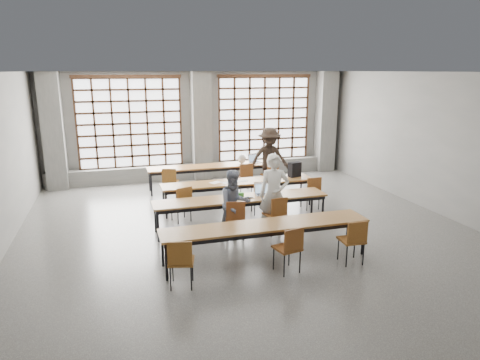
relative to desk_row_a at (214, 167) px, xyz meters
name	(u,v)px	position (x,y,z in m)	size (l,w,h in m)	color
floor	(250,233)	(-0.09, -3.85, -0.66)	(11.00, 11.00, 0.00)	#4D4D4A
ceiling	(251,72)	(-0.09, -3.85, 2.84)	(11.00, 11.00, 0.00)	silver
wall_back	(200,125)	(-0.09, 1.65, 1.09)	(10.00, 10.00, 0.00)	slate
wall_front	(429,266)	(-0.09, -9.35, 1.09)	(10.00, 10.00, 0.00)	slate
wall_right	(444,145)	(4.91, -3.85, 1.09)	(11.00, 11.00, 0.00)	slate
column_left	(53,132)	(-4.59, 1.37, 1.09)	(0.60, 0.55, 3.50)	#5D5D5A
column_mid	(201,126)	(-0.09, 1.37, 1.09)	(0.60, 0.55, 3.50)	#5D5D5A
column_right	(326,122)	(4.41, 1.37, 1.09)	(0.60, 0.55, 3.50)	#5D5D5A
window_left	(130,123)	(-2.34, 1.57, 1.24)	(3.32, 0.12, 3.00)	white
window_right	(264,119)	(2.16, 1.57, 1.24)	(3.32, 0.12, 3.00)	white
sill_ledge	(202,170)	(-0.09, 1.45, -0.41)	(9.80, 0.35, 0.50)	#5D5D5A
desk_row_a	(214,167)	(0.00, 0.00, 0.00)	(4.00, 0.70, 0.73)	brown
desk_row_b	(238,184)	(0.17, -2.06, 0.00)	(4.00, 0.70, 0.73)	brown
desk_row_c	(241,200)	(-0.18, -3.48, 0.00)	(4.00, 0.70, 0.73)	brown
desk_row_d	(266,227)	(-0.22, -5.27, 0.00)	(4.00, 0.70, 0.73)	brown
chair_back_left	(170,180)	(-1.42, -0.63, -0.13)	(0.52, 0.53, 0.88)	brown
chair_back_mid	(245,174)	(0.80, -0.63, -0.13)	(0.43, 0.43, 0.88)	brown
chair_back_right	(271,173)	(1.62, -0.63, -0.13)	(0.50, 0.50, 0.88)	brown
chair_mid_left	(182,200)	(-1.40, -2.69, -0.13)	(0.53, 0.53, 0.88)	brown
chair_mid_centre	(261,194)	(0.57, -2.69, -0.13)	(0.45, 0.46, 0.88)	brown
chair_mid_right	(312,189)	(1.98, -2.69, -0.13)	(0.43, 0.44, 0.88)	maroon
chair_front_left	(235,216)	(-0.49, -4.11, -0.13)	(0.50, 0.50, 0.88)	brown
chair_front_right	(276,212)	(0.44, -4.11, -0.13)	(0.49, 0.49, 0.88)	brown
chair_near_left	(181,258)	(-1.94, -5.90, -0.13)	(0.51, 0.51, 0.88)	brown
chair_near_mid	(290,245)	(-0.01, -5.90, -0.13)	(0.50, 0.50, 0.88)	brown
chair_near_right	(354,237)	(1.27, -5.90, -0.13)	(0.44, 0.44, 0.88)	brown
student_male	(274,194)	(0.42, -3.98, 0.23)	(0.65, 0.43, 1.79)	silver
student_female	(235,204)	(-0.48, -3.98, 0.09)	(0.73, 0.57, 1.50)	navy
student_back	(269,159)	(1.60, -0.50, 0.28)	(1.22, 0.70, 1.88)	black
laptop_front	(263,192)	(0.38, -3.37, 0.13)	(0.39, 0.34, 0.26)	#B1B1B6
laptop_back	(254,160)	(1.33, 0.10, 0.13)	(0.45, 0.42, 0.26)	#BBBBC0
mouse	(281,194)	(0.77, -3.50, 0.08)	(0.10, 0.06, 0.04)	silver
green_box	(238,195)	(-0.23, -3.40, 0.11)	(0.25, 0.09, 0.09)	#2F7C28
phone	(250,198)	(0.00, -3.58, 0.07)	(0.13, 0.06, 0.01)	black
paper_sheet_a	(216,182)	(-0.43, -2.01, 0.07)	(0.30, 0.21, 0.00)	white
paper_sheet_b	(228,183)	(-0.13, -2.11, 0.07)	(0.30, 0.21, 0.00)	white
paper_sheet_c	(242,181)	(0.27, -2.06, 0.07)	(0.30, 0.21, 0.00)	white
backpack	(295,169)	(1.77, -2.01, 0.27)	(0.32, 0.20, 0.40)	black
plastic_bag	(242,159)	(0.90, 0.05, 0.21)	(0.26, 0.21, 0.29)	silver
red_pouch	(181,258)	(-1.92, -5.82, -0.16)	(0.20, 0.08, 0.06)	maroon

